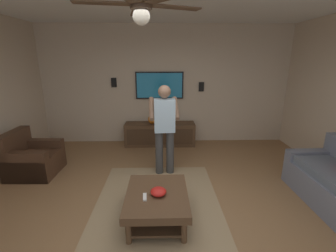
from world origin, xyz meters
TOP-DOWN VIEW (x-y plane):
  - ground_plane at (0.00, 0.00)m, footprint 7.24×7.24m
  - wall_back_tv at (3.07, 0.00)m, footprint 0.10×6.21m
  - area_rug at (0.10, 0.17)m, footprint 2.64×1.82m
  - armchair at (1.27, 2.50)m, footprint 0.82×0.83m
  - coffee_table at (-0.10, 0.17)m, footprint 1.00×0.80m
  - media_console at (2.73, 0.16)m, footprint 0.45×1.70m
  - tv at (2.97, 0.16)m, footprint 0.05×1.15m
  - person_standing at (1.25, 0.06)m, footprint 0.56×0.56m
  - bowl at (-0.13, 0.15)m, footprint 0.20×0.20m
  - remote_white at (-0.20, 0.32)m, footprint 0.15×0.05m
  - vase_round at (2.71, 0.33)m, footprint 0.22×0.22m
  - wall_speaker_left at (2.99, -0.87)m, footprint 0.06×0.12m
  - wall_speaker_right at (2.99, 1.26)m, footprint 0.06×0.12m
  - ceiling_fan at (-0.42, 0.28)m, footprint 1.19×1.18m

SIDE VIEW (x-z plane):
  - ground_plane at x=0.00m, z-range 0.00..0.00m
  - area_rug at x=0.10m, z-range 0.00..0.01m
  - media_console at x=2.73m, z-range 0.00..0.55m
  - armchair at x=1.27m, z-range -0.13..0.69m
  - coffee_table at x=-0.10m, z-range 0.10..0.50m
  - remote_white at x=-0.20m, z-range 0.40..0.42m
  - bowl at x=-0.13m, z-range 0.40..0.49m
  - vase_round at x=2.71m, z-range 0.55..0.77m
  - person_standing at x=1.25m, z-range 0.11..1.75m
  - wall_speaker_left at x=2.99m, z-range 1.29..1.51m
  - wall_back_tv at x=3.07m, z-range 0.00..2.85m
  - tv at x=2.97m, z-range 1.12..1.76m
  - wall_speaker_right at x=2.99m, z-range 1.40..1.62m
  - ceiling_fan at x=-0.42m, z-range 2.29..2.75m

